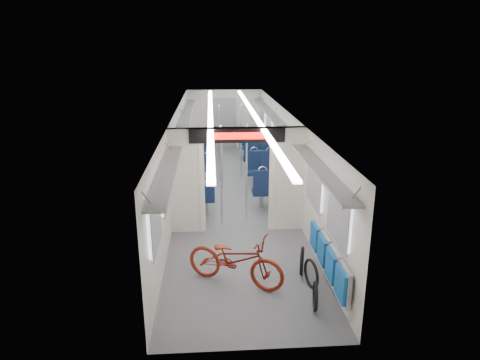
{
  "coord_description": "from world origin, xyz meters",
  "views": [
    {
      "loc": [
        -0.53,
        -10.8,
        3.94
      ],
      "look_at": [
        0.09,
        -1.7,
        1.06
      ],
      "focal_mm": 32.0,
      "sensor_mm": 36.0,
      "label": 1
    }
  ],
  "objects_px": {
    "stanchion_near_left": "(222,176)",
    "stanchion_far_left": "(220,144)",
    "stanchion_near_right": "(246,175)",
    "bike_hoop_c": "(302,262)",
    "seat_bay_far_right": "(254,149)",
    "bike_hoop_a": "(315,298)",
    "bicycle": "(235,259)",
    "bike_hoop_b": "(311,275)",
    "seat_bay_near_right": "(266,176)",
    "stanchion_far_right": "(241,142)",
    "seat_bay_far_left": "(200,150)",
    "seat_bay_near_left": "(197,183)",
    "flip_bench": "(328,258)"
  },
  "relations": [
    {
      "from": "bike_hoop_a",
      "to": "stanchion_near_right",
      "type": "xyz_separation_m",
      "value": [
        -0.78,
        3.53,
        0.94
      ]
    },
    {
      "from": "seat_bay_far_right",
      "to": "seat_bay_near_left",
      "type": "bearing_deg",
      "value": -116.94
    },
    {
      "from": "bike_hoop_b",
      "to": "stanchion_near_left",
      "type": "distance_m",
      "value": 3.3
    },
    {
      "from": "flip_bench",
      "to": "seat_bay_near_right",
      "type": "xyz_separation_m",
      "value": [
        -0.42,
        4.77,
        -0.03
      ]
    },
    {
      "from": "stanchion_far_left",
      "to": "seat_bay_near_right",
      "type": "bearing_deg",
      "value": -47.52
    },
    {
      "from": "bike_hoop_a",
      "to": "stanchion_far_left",
      "type": "xyz_separation_m",
      "value": [
        -1.31,
        6.69,
        0.94
      ]
    },
    {
      "from": "bike_hoop_b",
      "to": "bike_hoop_c",
      "type": "xyz_separation_m",
      "value": [
        -0.06,
        0.46,
        0.0
      ]
    },
    {
      "from": "stanchion_near_left",
      "to": "stanchion_far_left",
      "type": "bearing_deg",
      "value": 89.5
    },
    {
      "from": "bike_hoop_b",
      "to": "bike_hoop_c",
      "type": "distance_m",
      "value": 0.46
    },
    {
      "from": "bike_hoop_a",
      "to": "seat_bay_far_right",
      "type": "height_order",
      "value": "seat_bay_far_right"
    },
    {
      "from": "bike_hoop_c",
      "to": "seat_bay_near_left",
      "type": "relative_size",
      "value": 0.25
    },
    {
      "from": "stanchion_far_left",
      "to": "bicycle",
      "type": "bearing_deg",
      "value": -88.82
    },
    {
      "from": "bike_hoop_c",
      "to": "stanchion_far_right",
      "type": "relative_size",
      "value": 0.23
    },
    {
      "from": "bike_hoop_a",
      "to": "seat_bay_near_right",
      "type": "relative_size",
      "value": 0.22
    },
    {
      "from": "seat_bay_far_right",
      "to": "stanchion_near_left",
      "type": "distance_m",
      "value": 5.32
    },
    {
      "from": "bicycle",
      "to": "bike_hoop_c",
      "type": "xyz_separation_m",
      "value": [
        1.21,
        0.24,
        -0.23
      ]
    },
    {
      "from": "stanchion_far_right",
      "to": "bike_hoop_b",
      "type": "bearing_deg",
      "value": -83.36
    },
    {
      "from": "seat_bay_near_left",
      "to": "stanchion_far_left",
      "type": "bearing_deg",
      "value": 70.05
    },
    {
      "from": "seat_bay_far_right",
      "to": "seat_bay_far_left",
      "type": "bearing_deg",
      "value": -178.55
    },
    {
      "from": "stanchion_near_right",
      "to": "seat_bay_far_right",
      "type": "bearing_deg",
      "value": 82.17
    },
    {
      "from": "seat_bay_far_left",
      "to": "stanchion_far_right",
      "type": "distance_m",
      "value": 2.13
    },
    {
      "from": "seat_bay_far_right",
      "to": "stanchion_far_left",
      "type": "xyz_separation_m",
      "value": [
        -1.23,
        -1.91,
        0.61
      ]
    },
    {
      "from": "bike_hoop_a",
      "to": "bike_hoop_c",
      "type": "height_order",
      "value": "bike_hoop_c"
    },
    {
      "from": "stanchion_near_right",
      "to": "bike_hoop_a",
      "type": "bearing_deg",
      "value": -77.58
    },
    {
      "from": "seat_bay_far_left",
      "to": "stanchion_near_right",
      "type": "relative_size",
      "value": 0.87
    },
    {
      "from": "seat_bay_far_right",
      "to": "stanchion_far_left",
      "type": "relative_size",
      "value": 0.89
    },
    {
      "from": "bicycle",
      "to": "seat_bay_far_left",
      "type": "relative_size",
      "value": 0.88
    },
    {
      "from": "bike_hoop_a",
      "to": "seat_bay_far_right",
      "type": "distance_m",
      "value": 8.61
    },
    {
      "from": "bike_hoop_c",
      "to": "stanchion_near_left",
      "type": "bearing_deg",
      "value": 119.72
    },
    {
      "from": "stanchion_near_right",
      "to": "stanchion_near_left",
      "type": "bearing_deg",
      "value": -174.07
    },
    {
      "from": "bicycle",
      "to": "seat_bay_far_right",
      "type": "xyz_separation_m",
      "value": [
        1.11,
        7.75,
        0.08
      ]
    },
    {
      "from": "flip_bench",
      "to": "seat_bay_far_right",
      "type": "bearing_deg",
      "value": 92.99
    },
    {
      "from": "seat_bay_near_right",
      "to": "stanchion_far_left",
      "type": "relative_size",
      "value": 0.94
    },
    {
      "from": "stanchion_near_right",
      "to": "bike_hoop_c",
      "type": "bearing_deg",
      "value": -71.87
    },
    {
      "from": "flip_bench",
      "to": "seat_bay_far_left",
      "type": "height_order",
      "value": "seat_bay_far_left"
    },
    {
      "from": "stanchion_far_left",
      "to": "stanchion_far_right",
      "type": "distance_m",
      "value": 0.72
    },
    {
      "from": "stanchion_near_left",
      "to": "stanchion_far_left",
      "type": "relative_size",
      "value": 1.0
    },
    {
      "from": "bike_hoop_a",
      "to": "seat_bay_far_left",
      "type": "bearing_deg",
      "value": 102.84
    },
    {
      "from": "seat_bay_near_left",
      "to": "stanchion_far_left",
      "type": "height_order",
      "value": "stanchion_far_left"
    },
    {
      "from": "bike_hoop_c",
      "to": "stanchion_far_right",
      "type": "distance_m",
      "value": 5.99
    },
    {
      "from": "bike_hoop_b",
      "to": "seat_bay_far_left",
      "type": "bearing_deg",
      "value": 104.41
    },
    {
      "from": "seat_bay_far_left",
      "to": "stanchion_near_left",
      "type": "bearing_deg",
      "value": -83.12
    },
    {
      "from": "bike_hoop_b",
      "to": "seat_bay_near_left",
      "type": "height_order",
      "value": "seat_bay_near_left"
    },
    {
      "from": "seat_bay_near_left",
      "to": "seat_bay_far_left",
      "type": "height_order",
      "value": "seat_bay_near_left"
    },
    {
      "from": "seat_bay_far_left",
      "to": "bicycle",
      "type": "bearing_deg",
      "value": -84.35
    },
    {
      "from": "bike_hoop_c",
      "to": "stanchion_far_left",
      "type": "relative_size",
      "value": 0.23
    },
    {
      "from": "bike_hoop_b",
      "to": "seat_bay_near_left",
      "type": "relative_size",
      "value": 0.25
    },
    {
      "from": "stanchion_near_left",
      "to": "stanchion_far_right",
      "type": "xyz_separation_m",
      "value": [
        0.68,
        3.51,
        0.0
      ]
    },
    {
      "from": "seat_bay_far_left",
      "to": "stanchion_near_right",
      "type": "distance_m",
      "value": 5.2
    },
    {
      "from": "flip_bench",
      "to": "bike_hoop_b",
      "type": "height_order",
      "value": "flip_bench"
    }
  ]
}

